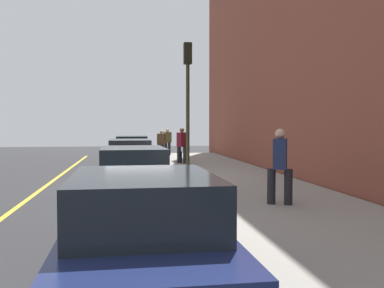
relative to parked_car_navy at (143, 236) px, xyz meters
name	(u,v)px	position (x,y,z in m)	size (l,w,h in m)	color
ground_plane	(139,180)	(11.59, -0.24, -0.76)	(56.00, 56.00, 0.00)	#28282B
sidewalk	(224,177)	(11.59, -3.54, -0.68)	(28.00, 4.60, 0.15)	gray
lane_stripe_centre	(52,182)	(11.59, 2.96, -0.75)	(28.00, 0.14, 0.01)	gold
snow_bank_curb	(162,184)	(9.42, -0.94, -0.65)	(5.12, 0.56, 0.22)	white
parked_car_navy	(143,236)	(0.00, 0.00, 0.00)	(4.40, 1.96, 1.51)	black
parked_car_silver	(133,176)	(6.30, 0.05, 0.00)	(4.72, 2.00, 1.51)	black
parked_car_maroon	(130,158)	(12.82, 0.11, 0.00)	(4.68, 1.95, 1.51)	black
parked_car_green	(132,150)	(18.85, -0.06, 0.00)	(4.72, 1.98, 1.51)	black
pedestrian_burgundy_coat	(182,144)	(17.04, -2.54, 0.36)	(0.56, 0.57, 1.81)	black
pedestrian_olive_coat	(167,141)	(23.53, -2.38, 0.31)	(0.51, 0.55, 1.72)	black
pedestrian_brown_coat	(161,143)	(20.97, -1.79, 0.28)	(0.50, 0.53, 1.66)	black
pedestrian_navy_coat	(280,164)	(5.07, -3.48, 0.37)	(0.58, 0.58, 1.84)	black
traffic_light_pole	(188,89)	(9.40, -1.81, 2.52)	(0.35, 0.26, 4.66)	#2D2D19
rolling_suitcase	(180,157)	(17.40, -2.46, -0.31)	(0.34, 0.22, 0.94)	#191E38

